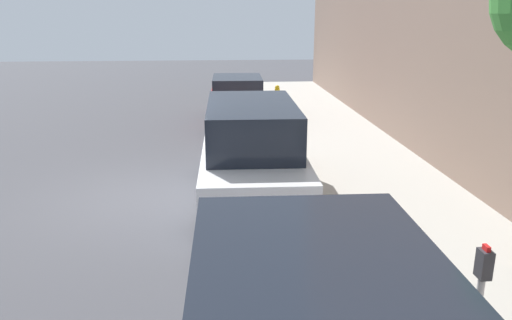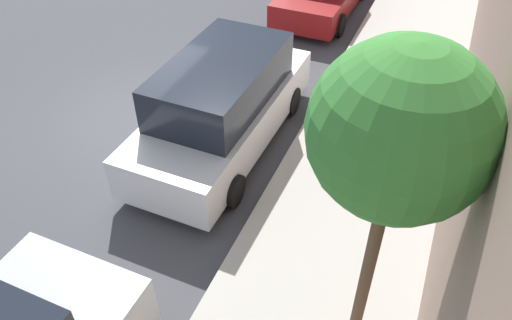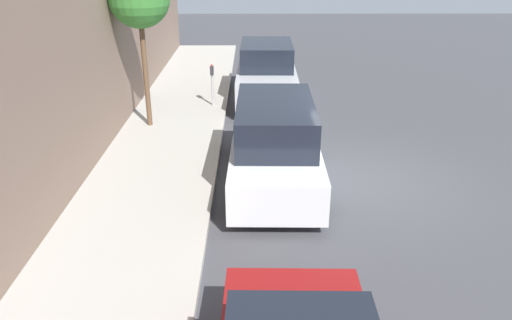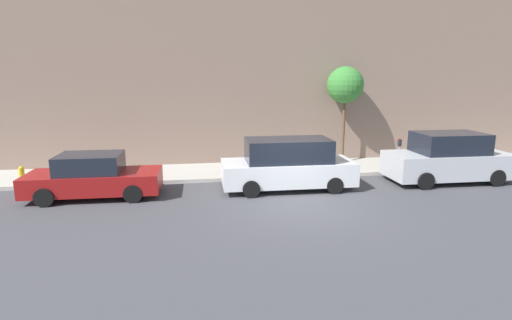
{
  "view_description": "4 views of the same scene",
  "coord_description": "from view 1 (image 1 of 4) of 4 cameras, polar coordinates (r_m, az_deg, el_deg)",
  "views": [
    {
      "loc": [
        1.5,
        -9.48,
        3.56
      ],
      "look_at": [
        2.18,
        -0.87,
        1.0
      ],
      "focal_mm": 35.0,
      "sensor_mm": 36.0,
      "label": 1
    },
    {
      "loc": [
        5.84,
        -7.2,
        6.36
      ],
      "look_at": [
        3.42,
        -1.41,
        1.0
      ],
      "focal_mm": 35.0,
      "sensor_mm": 36.0,
      "label": 2
    },
    {
      "loc": [
        2.66,
        10.37,
        5.06
      ],
      "look_at": [
        2.58,
        1.04,
        1.0
      ],
      "focal_mm": 35.0,
      "sensor_mm": 36.0,
      "label": 3
    },
    {
      "loc": [
        -12.01,
        3.39,
        4.19
      ],
      "look_at": [
        2.82,
        1.04,
        1.0
      ],
      "focal_mm": 28.0,
      "sensor_mm": 36.0,
      "label": 4
    }
  ],
  "objects": [
    {
      "name": "ground_plane",
      "position": [
        10.24,
        -12.66,
        -4.26
      ],
      "size": [
        60.0,
        60.0,
        0.0
      ],
      "primitive_type": "plane",
      "color": "#424247"
    },
    {
      "name": "sidewalk",
      "position": [
        10.68,
        14.75,
        -3.11
      ],
      "size": [
        2.94,
        32.0,
        0.15
      ],
      "color": "#B2ADA3",
      "rests_on": "ground_plane"
    },
    {
      "name": "parked_minivan_second",
      "position": [
        9.81,
        -0.51,
        0.91
      ],
      "size": [
        2.02,
        4.93,
        1.9
      ],
      "color": "silver",
      "rests_on": "ground_plane"
    },
    {
      "name": "parked_sedan_third",
      "position": [
        16.62,
        -2.13,
        6.67
      ],
      "size": [
        1.92,
        4.54,
        1.54
      ],
      "color": "maroon",
      "rests_on": "ground_plane"
    },
    {
      "name": "parking_meter_near",
      "position": [
        5.35,
        24.2,
        -13.9
      ],
      "size": [
        0.11,
        0.15,
        1.35
      ],
      "color": "#ADADB2",
      "rests_on": "sidewalk"
    },
    {
      "name": "fire_hydrant",
      "position": [
        19.73,
        2.44,
        7.55
      ],
      "size": [
        0.2,
        0.2,
        0.69
      ],
      "color": "gold",
      "rests_on": "sidewalk"
    }
  ]
}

